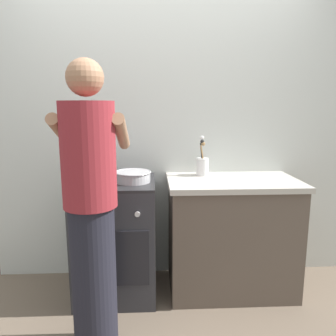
{
  "coord_description": "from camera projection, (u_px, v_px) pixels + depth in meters",
  "views": [
    {
      "loc": [
        -0.07,
        -2.27,
        1.45
      ],
      "look_at": [
        0.05,
        0.12,
        1.0
      ],
      "focal_mm": 35.08,
      "sensor_mm": 36.0,
      "label": 1
    }
  ],
  "objects": [
    {
      "name": "ground",
      "position": [
        162.0,
        300.0,
        2.5
      ],
      "size": [
        6.0,
        6.0,
        0.0
      ],
      "primitive_type": "plane",
      "color": "#6B5B4C"
    },
    {
      "name": "mixing_bowl",
      "position": [
        133.0,
        176.0,
        2.42
      ],
      "size": [
        0.27,
        0.27,
        0.08
      ],
      "color": "#B7B7BC",
      "rests_on": "stove_range"
    },
    {
      "name": "stove_range",
      "position": [
        116.0,
        237.0,
        2.54
      ],
      "size": [
        0.6,
        0.62,
        0.9
      ],
      "color": "#2D2D33",
      "rests_on": "ground"
    },
    {
      "name": "utensil_crock",
      "position": [
        202.0,
        165.0,
        2.64
      ],
      "size": [
        0.1,
        0.1,
        0.32
      ],
      "color": "silver",
      "rests_on": "countertop"
    },
    {
      "name": "pot",
      "position": [
        96.0,
        173.0,
        2.48
      ],
      "size": [
        0.28,
        0.22,
        0.11
      ],
      "color": "#38383D",
      "rests_on": "stove_range"
    },
    {
      "name": "person",
      "position": [
        91.0,
        213.0,
        1.85
      ],
      "size": [
        0.41,
        0.5,
        1.7
      ],
      "color": "black",
      "rests_on": "ground"
    },
    {
      "name": "countertop",
      "position": [
        231.0,
        235.0,
        2.59
      ],
      "size": [
        1.0,
        0.6,
        0.9
      ],
      "color": "brown",
      "rests_on": "ground"
    },
    {
      "name": "back_wall",
      "position": [
        183.0,
        130.0,
        2.77
      ],
      "size": [
        3.2,
        0.1,
        2.5
      ],
      "color": "silver",
      "rests_on": "ground"
    }
  ]
}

